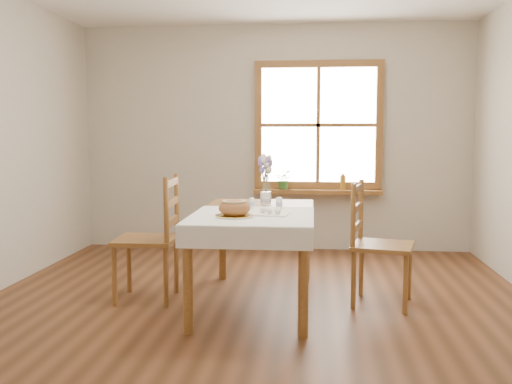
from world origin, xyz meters
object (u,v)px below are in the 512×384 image
bread_plate (235,216)px  chair_right (383,244)px  dining_table (256,221)px  chair_left (146,238)px  flower_vase (266,199)px

bread_plate → chair_right: bearing=23.2°
dining_table → chair_right: chair_right is taller
dining_table → chair_right: 1.02m
dining_table → bread_plate: 0.44m
dining_table → chair_left: chair_left is taller
flower_vase → dining_table: bearing=-96.7°
chair_left → chair_right: (1.91, 0.05, -0.02)m
bread_plate → flower_vase: flower_vase is taller
chair_right → bread_plate: size_ratio=3.64×
chair_right → bread_plate: (-1.12, -0.48, 0.28)m
bread_plate → flower_vase: size_ratio=2.61×
chair_left → bread_plate: size_ratio=3.81×
chair_left → chair_right: size_ratio=1.05×
dining_table → bread_plate: bread_plate is taller
chair_left → flower_vase: 1.06m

